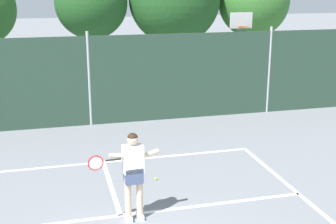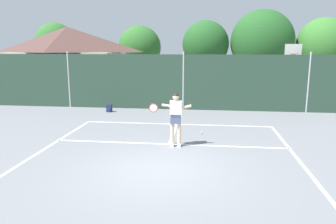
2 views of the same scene
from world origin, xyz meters
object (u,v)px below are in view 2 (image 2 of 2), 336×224
at_px(tennis_player, 175,115).
at_px(backpack_navy, 109,108).
at_px(basketball_hoop, 292,66).
at_px(tennis_ball, 202,133).

relative_size(tennis_player, backpack_navy, 4.01).
xyz_separation_m(basketball_hoop, tennis_player, (-5.78, -8.41, -1.20)).
relative_size(basketball_hoop, backpack_navy, 7.67).
height_order(tennis_ball, backpack_navy, backpack_navy).
xyz_separation_m(tennis_player, tennis_ball, (0.87, 1.78, -1.08)).
xyz_separation_m(tennis_player, backpack_navy, (-4.09, 5.61, -0.92)).
xyz_separation_m(tennis_ball, backpack_navy, (-4.96, 3.83, 0.16)).
height_order(basketball_hoop, backpack_navy, basketball_hoop).
bearing_deg(backpack_navy, basketball_hoop, 15.80).
bearing_deg(tennis_ball, basketball_hoop, 53.45).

